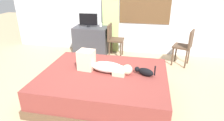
{
  "coord_description": "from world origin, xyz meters",
  "views": [
    {
      "loc": [
        0.75,
        -2.58,
        1.91
      ],
      "look_at": [
        0.16,
        0.37,
        0.61
      ],
      "focal_mm": 30.44,
      "sensor_mm": 36.0,
      "label": 1
    }
  ],
  "objects_px": {
    "cat": "(145,72)",
    "tv_monitor": "(88,20)",
    "person_lying": "(102,65)",
    "cup": "(101,25)",
    "chair_spare": "(186,45)",
    "bed": "(104,85)",
    "desk": "(91,40)",
    "chair_by_desk": "(113,38)"
  },
  "relations": [
    {
      "from": "cat",
      "to": "cup",
      "type": "height_order",
      "value": "cup"
    },
    {
      "from": "person_lying",
      "to": "chair_spare",
      "type": "relative_size",
      "value": 1.1
    },
    {
      "from": "bed",
      "to": "tv_monitor",
      "type": "xyz_separation_m",
      "value": [
        -0.9,
        2.01,
        0.69
      ]
    },
    {
      "from": "chair_by_desk",
      "to": "chair_spare",
      "type": "bearing_deg",
      "value": -7.81
    },
    {
      "from": "bed",
      "to": "desk",
      "type": "relative_size",
      "value": 2.38
    },
    {
      "from": "bed",
      "to": "cat",
      "type": "distance_m",
      "value": 0.74
    },
    {
      "from": "chair_by_desk",
      "to": "chair_spare",
      "type": "height_order",
      "value": "same"
    },
    {
      "from": "cup",
      "to": "chair_by_desk",
      "type": "relative_size",
      "value": 0.11
    },
    {
      "from": "bed",
      "to": "chair_by_desk",
      "type": "relative_size",
      "value": 2.49
    },
    {
      "from": "person_lying",
      "to": "cup",
      "type": "distance_m",
      "value": 2.14
    },
    {
      "from": "bed",
      "to": "chair_by_desk",
      "type": "height_order",
      "value": "chair_by_desk"
    },
    {
      "from": "person_lying",
      "to": "chair_spare",
      "type": "height_order",
      "value": "chair_spare"
    },
    {
      "from": "person_lying",
      "to": "chair_by_desk",
      "type": "distance_m",
      "value": 1.85
    },
    {
      "from": "desk",
      "to": "chair_spare",
      "type": "height_order",
      "value": "chair_spare"
    },
    {
      "from": "person_lying",
      "to": "tv_monitor",
      "type": "bearing_deg",
      "value": 113.64
    },
    {
      "from": "person_lying",
      "to": "cat",
      "type": "height_order",
      "value": "person_lying"
    },
    {
      "from": "bed",
      "to": "cup",
      "type": "distance_m",
      "value": 2.28
    },
    {
      "from": "cup",
      "to": "tv_monitor",
      "type": "bearing_deg",
      "value": -158.23
    },
    {
      "from": "person_lying",
      "to": "chair_spare",
      "type": "bearing_deg",
      "value": 45.28
    },
    {
      "from": "cat",
      "to": "chair_by_desk",
      "type": "relative_size",
      "value": 0.39
    },
    {
      "from": "tv_monitor",
      "to": "chair_by_desk",
      "type": "distance_m",
      "value": 0.81
    },
    {
      "from": "cup",
      "to": "chair_spare",
      "type": "bearing_deg",
      "value": -12.15
    },
    {
      "from": "tv_monitor",
      "to": "cat",
      "type": "bearing_deg",
      "value": -51.42
    },
    {
      "from": "tv_monitor",
      "to": "bed",
      "type": "bearing_deg",
      "value": -65.95
    },
    {
      "from": "person_lying",
      "to": "chair_by_desk",
      "type": "bearing_deg",
      "value": 94.92
    },
    {
      "from": "bed",
      "to": "desk",
      "type": "height_order",
      "value": "desk"
    },
    {
      "from": "person_lying",
      "to": "cat",
      "type": "xyz_separation_m",
      "value": [
        0.72,
        -0.02,
        -0.05
      ]
    },
    {
      "from": "chair_by_desk",
      "to": "tv_monitor",
      "type": "bearing_deg",
      "value": 171.73
    },
    {
      "from": "cup",
      "to": "bed",
      "type": "bearing_deg",
      "value": -74.34
    },
    {
      "from": "desk",
      "to": "tv_monitor",
      "type": "xyz_separation_m",
      "value": [
        -0.06,
        0.0,
        0.55
      ]
    },
    {
      "from": "bed",
      "to": "cat",
      "type": "xyz_separation_m",
      "value": [
        0.67,
        0.04,
        0.3
      ]
    },
    {
      "from": "cup",
      "to": "chair_spare",
      "type": "relative_size",
      "value": 0.11
    },
    {
      "from": "person_lying",
      "to": "cup",
      "type": "bearing_deg",
      "value": 104.93
    },
    {
      "from": "cat",
      "to": "chair_by_desk",
      "type": "distance_m",
      "value": 2.06
    },
    {
      "from": "cat",
      "to": "cup",
      "type": "relative_size",
      "value": 3.72
    },
    {
      "from": "cat",
      "to": "chair_by_desk",
      "type": "bearing_deg",
      "value": 115.18
    },
    {
      "from": "cat",
      "to": "desk",
      "type": "distance_m",
      "value": 2.48
    },
    {
      "from": "bed",
      "to": "person_lying",
      "type": "bearing_deg",
      "value": 124.58
    },
    {
      "from": "chair_by_desk",
      "to": "cat",
      "type": "bearing_deg",
      "value": -64.82
    },
    {
      "from": "cat",
      "to": "tv_monitor",
      "type": "xyz_separation_m",
      "value": [
        -1.57,
        1.96,
        0.39
      ]
    },
    {
      "from": "chair_spare",
      "to": "bed",
      "type": "bearing_deg",
      "value": -132.66
    },
    {
      "from": "desk",
      "to": "chair_spare",
      "type": "bearing_deg",
      "value": -8.14
    }
  ]
}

